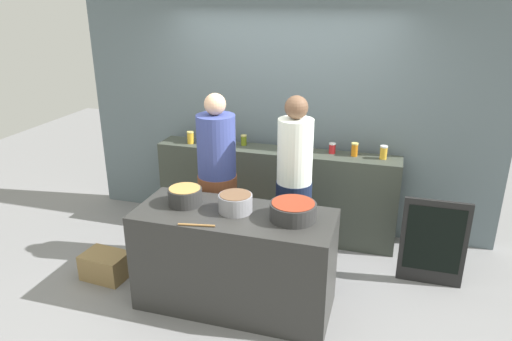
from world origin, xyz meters
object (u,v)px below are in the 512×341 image
at_px(cook_in_cap, 294,198).
at_px(preserve_jar_0, 191,137).
at_px(preserve_jar_1, 208,137).
at_px(chalkboard_sign, 433,243).
at_px(preserve_jar_4, 244,140).
at_px(cooking_pot_center, 236,203).
at_px(preserve_jar_5, 304,148).
at_px(cooking_pot_left, 185,196).
at_px(preserve_jar_7, 355,149).
at_px(wooden_spoon, 196,225).
at_px(cook_with_tongs, 218,192).
at_px(bread_crate, 105,266).
at_px(preserve_jar_2, 216,142).
at_px(preserve_jar_6, 332,148).
at_px(preserve_jar_8, 384,152).
at_px(preserve_jar_3, 227,140).
at_px(cooking_pot_right, 293,211).

bearing_deg(cook_in_cap, preserve_jar_0, 151.93).
distance_m(preserve_jar_1, chalkboard_sign, 2.66).
relative_size(preserve_jar_4, cooking_pot_center, 0.41).
bearing_deg(preserve_jar_5, cooking_pot_left, -120.86).
xyz_separation_m(preserve_jar_1, preserve_jar_7, (1.67, -0.03, 0.01)).
bearing_deg(wooden_spoon, cooking_pot_center, 58.80).
bearing_deg(cook_with_tongs, bread_crate, -149.84).
bearing_deg(preserve_jar_5, preserve_jar_2, -177.80).
height_order(preserve_jar_7, chalkboard_sign, preserve_jar_7).
relative_size(preserve_jar_0, bread_crate, 0.33).
bearing_deg(preserve_jar_6, wooden_spoon, -114.99).
bearing_deg(preserve_jar_8, preserve_jar_7, 178.46).
height_order(preserve_jar_6, cooking_pot_left, preserve_jar_6).
height_order(preserve_jar_3, cooking_pot_right, preserve_jar_3).
bearing_deg(preserve_jar_2, preserve_jar_7, 3.80).
height_order(cooking_pot_right, cook_with_tongs, cook_with_tongs).
bearing_deg(cooking_pot_center, preserve_jar_0, 127.08).
bearing_deg(preserve_jar_5, cooking_pot_right, -82.46).
height_order(cooking_pot_left, chalkboard_sign, cooking_pot_left).
bearing_deg(preserve_jar_1, cooking_pot_left, -76.03).
bearing_deg(preserve_jar_8, cooking_pot_center, -129.58).
bearing_deg(bread_crate, preserve_jar_7, 32.53).
relative_size(preserve_jar_5, cook_in_cap, 0.06).
bearing_deg(cook_with_tongs, preserve_jar_7, 34.33).
distance_m(preserve_jar_4, cooking_pot_center, 1.48).
distance_m(cooking_pot_left, cook_with_tongs, 0.58).
bearing_deg(preserve_jar_2, chalkboard_sign, -11.95).
distance_m(preserve_jar_1, cooking_pot_center, 1.65).
height_order(preserve_jar_3, preserve_jar_4, preserve_jar_3).
distance_m(preserve_jar_1, preserve_jar_3, 0.26).
distance_m(preserve_jar_2, preserve_jar_7, 1.53).
bearing_deg(cook_in_cap, cooking_pot_right, -78.58).
bearing_deg(wooden_spoon, chalkboard_sign, 31.08).
bearing_deg(cooking_pot_right, chalkboard_sign, 33.92).
relative_size(preserve_jar_2, cooking_pot_center, 0.34).
height_order(cook_with_tongs, cook_in_cap, cook_in_cap).
xyz_separation_m(preserve_jar_0, preserve_jar_4, (0.60, 0.11, -0.01)).
height_order(preserve_jar_4, preserve_jar_6, preserve_jar_4).
relative_size(preserve_jar_6, cook_with_tongs, 0.06).
bearing_deg(cooking_pot_center, cooking_pot_right, -0.49).
xyz_separation_m(preserve_jar_8, cooking_pot_left, (-1.61, -1.37, -0.12)).
bearing_deg(wooden_spoon, preserve_jar_3, 101.79).
bearing_deg(preserve_jar_1, preserve_jar_2, -42.19).
height_order(preserve_jar_2, preserve_jar_3, preserve_jar_3).
relative_size(preserve_jar_6, cooking_pot_center, 0.40).
height_order(preserve_jar_0, preserve_jar_8, preserve_jar_8).
bearing_deg(cook_in_cap, cooking_pot_center, -123.05).
height_order(cooking_pot_left, cook_with_tongs, cook_with_tongs).
relative_size(preserve_jar_2, preserve_jar_4, 0.85).
xyz_separation_m(preserve_jar_0, preserve_jar_8, (2.14, 0.07, 0.00)).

